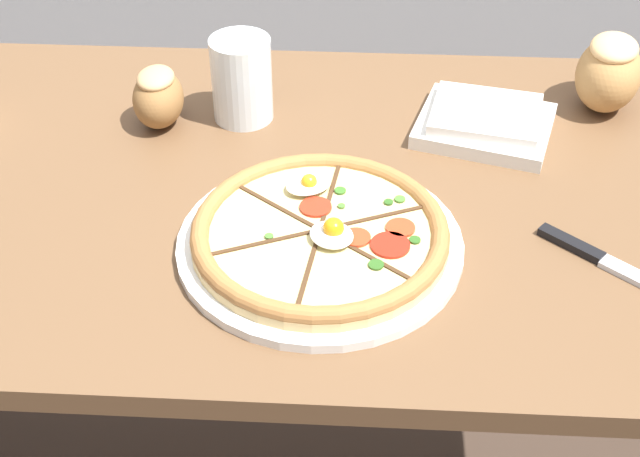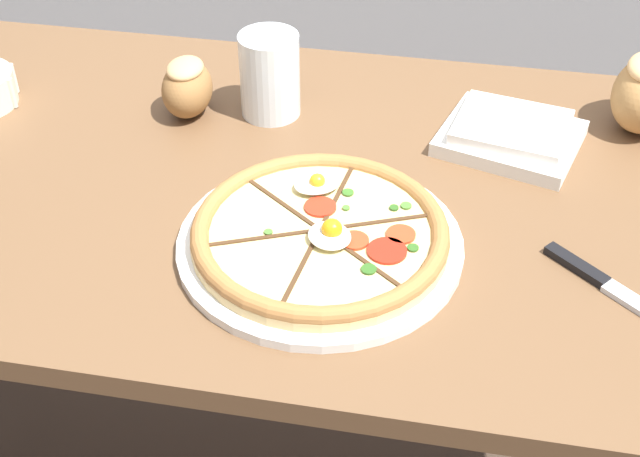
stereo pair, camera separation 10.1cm
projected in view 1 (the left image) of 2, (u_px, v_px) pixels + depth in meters
The scene contains 7 objects.
dining_table at pixel (249, 249), 1.20m from camera, with size 1.46×0.71×0.76m.
pizza at pixel (320, 236), 1.02m from camera, with size 0.33×0.33×0.05m.
napkin_folded at pixel (485, 122), 1.21m from camera, with size 0.21×0.19×0.04m.
bread_piece_near at pixel (158, 96), 1.21m from camera, with size 0.07×0.09×0.08m.
bread_piece_mid at pixel (609, 71), 1.24m from camera, with size 0.12×0.14×0.11m.
knife_main at pixel (612, 265), 1.00m from camera, with size 0.16×0.14×0.01m.
water_glass at pixel (242, 84), 1.22m from camera, with size 0.08×0.08×0.12m.
Camera 1 is at (0.15, -0.90, 1.43)m, focal length 50.00 mm.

